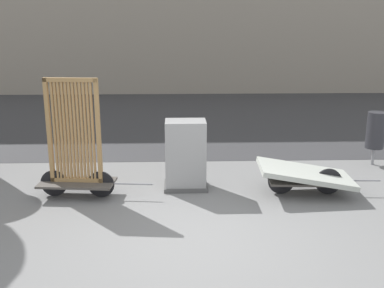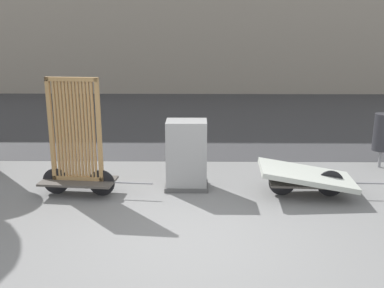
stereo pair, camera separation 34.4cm
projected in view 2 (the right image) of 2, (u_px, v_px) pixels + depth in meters
ground_plane at (190, 241)px, 6.39m from camera, size 60.00×60.00×0.00m
road_strip at (195, 117)px, 15.01m from camera, size 56.00×10.16×0.01m
bike_cart_with_bedframe at (77, 153)px, 7.94m from camera, size 2.03×0.74×2.12m
bike_cart_with_mattress at (307, 177)px, 8.00m from camera, size 2.21×1.06×0.56m
utility_cabinet at (187, 157)px, 8.32m from camera, size 0.80×0.60×1.29m
trash_bin at (383, 132)px, 9.51m from camera, size 0.39×0.39×1.17m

